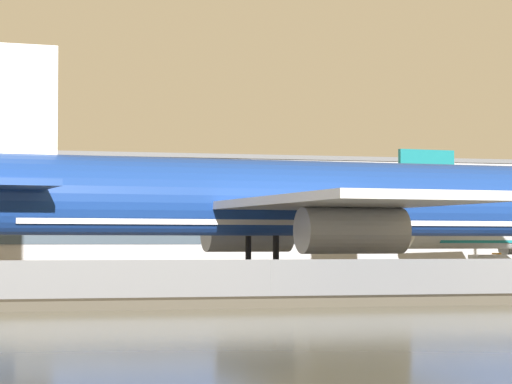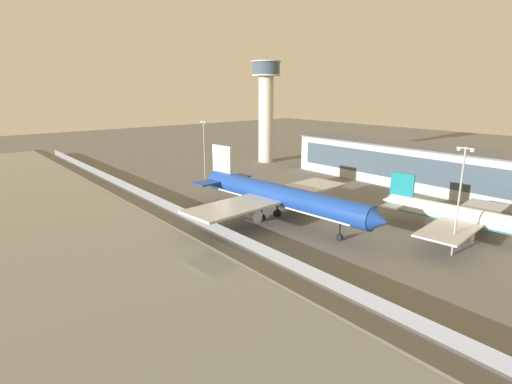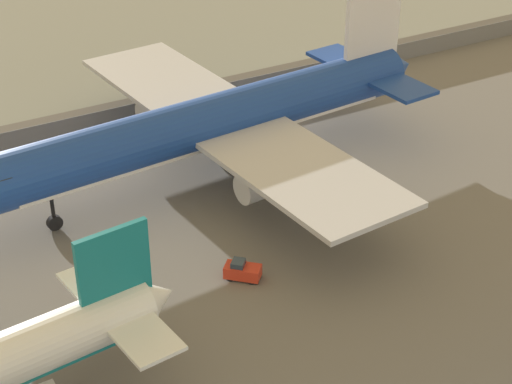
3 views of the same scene
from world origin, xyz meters
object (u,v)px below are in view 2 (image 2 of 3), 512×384
Objects in this scene: cargo_jet_blue at (278,196)px; ops_van at (439,224)px; baggage_tug at (343,210)px; control_tower at (266,102)px; passenger_jet_white_teal at (473,218)px; apron_light_mast_apron_east at (459,197)px; apron_light_mast_apron_west at (204,148)px.

cargo_jet_blue is 10.84× the size of ops_van.
cargo_jet_blue is at bearing -109.95° from baggage_tug.
baggage_tug is 83.59m from control_tower.
cargo_jet_blue reaches higher than ops_van.
passenger_jet_white_teal is (35.97, 24.45, -1.72)m from cargo_jet_blue.
cargo_jet_blue is 85.93m from control_tower.
baggage_tug is 0.16× the size of apron_light_mast_apron_east.
cargo_jet_blue is 16.66× the size of baggage_tug.
apron_light_mast_apron_east reaches higher than ops_van.
control_tower is (-71.66, 34.67, 25.50)m from baggage_tug.
apron_light_mast_apron_west is at bearing -69.50° from control_tower.
cargo_jet_blue is at bearing -38.66° from control_tower.
apron_light_mast_apron_west is at bearing -178.54° from apron_light_mast_apron_east.
apron_light_mast_apron_east reaches higher than cargo_jet_blue.
passenger_jet_white_teal is at bearing 98.07° from apron_light_mast_apron_east.
ops_van is at bearing 173.48° from passenger_jet_white_teal.
apron_light_mast_apron_west is (15.73, -42.06, -14.39)m from control_tower.
passenger_jet_white_teal is 0.95× the size of control_tower.
ops_van is 80.15m from apron_light_mast_apron_west.
baggage_tug is 57.50m from apron_light_mast_apron_west.
passenger_jet_white_teal is 87.01m from apron_light_mast_apron_west.
apron_light_mast_apron_east reaches higher than passenger_jet_white_teal.
apron_light_mast_apron_east is at bearing -54.38° from ops_van.
control_tower is 47.15m from apron_light_mast_apron_west.
apron_light_mast_apron_west reaches higher than passenger_jet_white_teal.
baggage_tug is 0.16× the size of apron_light_mast_apron_west.
passenger_jet_white_teal is 8.34m from ops_van.
apron_light_mast_apron_west reaches higher than ops_van.
cargo_jet_blue is 43.52m from passenger_jet_white_teal.
apron_light_mast_apron_west is at bearing -172.48° from baggage_tug.
ops_van is (28.42, 25.31, -5.17)m from cargo_jet_blue.
ops_van is at bearing 41.69° from cargo_jet_blue.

